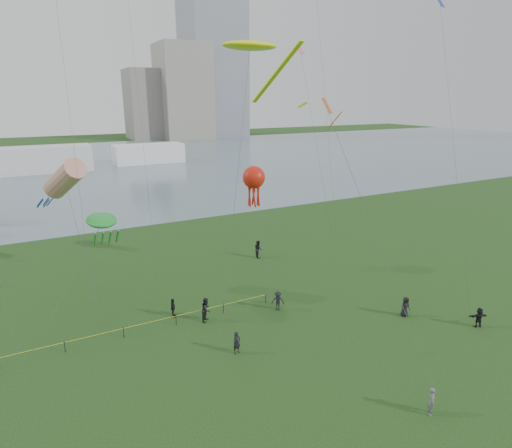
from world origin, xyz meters
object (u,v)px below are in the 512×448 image
fence (30,353)px  kite_octopus (254,178)px  kite_stingray (250,47)px  kite_flyer (432,401)px

fence → kite_octopus: kite_octopus is taller
kite_octopus → fence: bearing=-149.3°
kite_stingray → kite_octopus: (2.09, 3.46, -11.54)m
fence → kite_octopus: 23.89m
fence → kite_stingray: (18.78, 4.02, 20.43)m
fence → kite_stingray: bearing=12.1°
fence → kite_flyer: kite_flyer is taller
kite_stingray → fence: bearing=-155.3°
fence → kite_flyer: 25.49m
kite_flyer → kite_stingray: (-0.94, 20.16, 20.15)m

